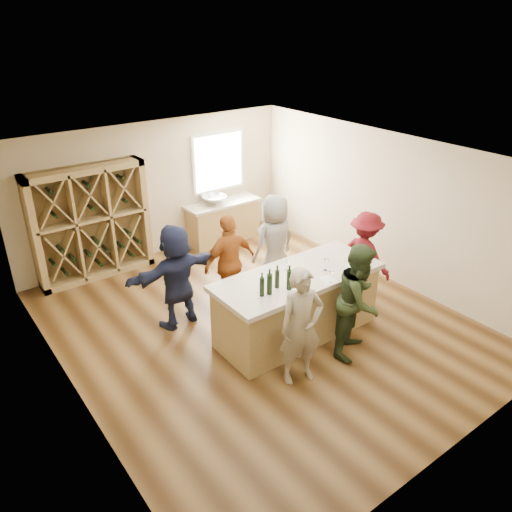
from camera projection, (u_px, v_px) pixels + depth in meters
floor at (258, 326)px, 8.37m from camera, size 6.00×7.00×0.10m
ceiling at (259, 156)px, 7.10m from camera, size 6.00×7.00×0.10m
wall_back at (155, 189)px, 10.29m from camera, size 6.00×0.10×2.80m
wall_front at (464, 364)px, 5.18m from camera, size 6.00×0.10×2.80m
wall_left at (60, 311)px, 6.10m from camera, size 0.10×7.00×2.80m
wall_right at (388, 207)px, 9.37m from camera, size 0.10×7.00×2.80m
window_frame at (218, 162)px, 10.88m from camera, size 1.30×0.06×1.30m
window_pane at (219, 162)px, 10.86m from camera, size 1.18×0.01×1.18m
wine_rack at (91, 223)px, 9.42m from camera, size 2.20×0.45×2.20m
back_counter_base at (223, 223)px, 11.22m from camera, size 1.60×0.58×0.86m
back_counter_top at (222, 203)px, 11.01m from camera, size 1.70×0.62×0.06m
sink at (214, 200)px, 10.85m from camera, size 0.54×0.54×0.19m
faucet at (210, 195)px, 10.96m from camera, size 0.02×0.02×0.30m
tasting_counter_base at (297, 306)px, 7.89m from camera, size 2.60×1.00×1.00m
tasting_counter_top at (298, 276)px, 7.65m from camera, size 2.72×1.12×0.08m
wine_bottle_a at (262, 287)px, 6.99m from camera, size 0.09×0.09×0.28m
wine_bottle_b at (269, 284)px, 7.03m from camera, size 0.09×0.09×0.32m
wine_bottle_c at (277, 279)px, 7.21m from camera, size 0.08×0.08×0.27m
wine_bottle_d at (289, 280)px, 7.15m from camera, size 0.08×0.08×0.30m
wine_glass_a at (299, 286)px, 7.11m from camera, size 0.09×0.09×0.19m
wine_glass_b at (331, 277)px, 7.35m from camera, size 0.08×0.08×0.19m
wine_glass_c at (351, 266)px, 7.67m from camera, size 0.07×0.07×0.18m
wine_glass_d at (326, 264)px, 7.71m from camera, size 0.09×0.09×0.20m
wine_glass_e at (355, 258)px, 7.92m from camera, size 0.09×0.09×0.19m
tasting_menu_a at (302, 290)px, 7.19m from camera, size 0.33×0.37×0.00m
tasting_menu_b at (328, 280)px, 7.47m from camera, size 0.26×0.31×0.00m
tasting_menu_c at (356, 268)px, 7.81m from camera, size 0.36×0.41×0.00m
person_near_left at (301, 327)px, 6.73m from camera, size 0.73×0.61×1.74m
person_near_right at (359, 300)px, 7.32m from camera, size 0.98×0.80×1.77m
person_server at (364, 256)px, 8.82m from camera, size 0.57×1.09×1.62m
person_far_mid at (230, 262)px, 8.49m from camera, size 1.02×0.54×1.71m
person_far_right at (275, 242)px, 9.12m from camera, size 0.89×0.60×1.80m
person_far_left at (177, 276)px, 8.00m from camera, size 1.67×0.70×1.76m
wine_glass_f at (288, 265)px, 7.71m from camera, size 0.07×0.07×0.18m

